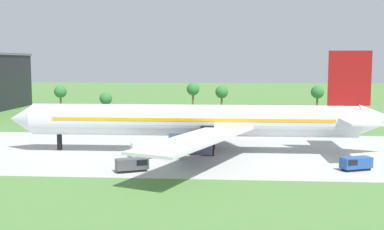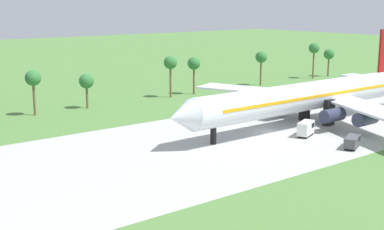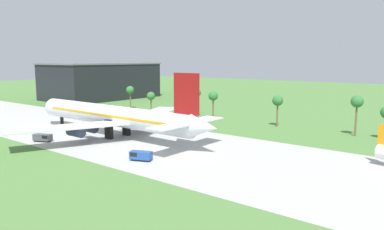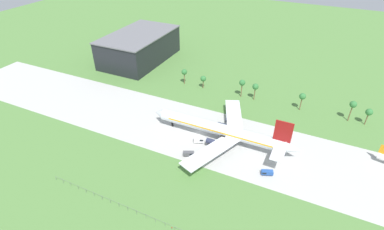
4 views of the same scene
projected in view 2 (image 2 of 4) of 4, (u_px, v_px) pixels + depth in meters
ground_plane at (267, 132)px, 106.52m from camera, size 600.00×600.00×0.00m
taxiway_strip at (267, 132)px, 106.52m from camera, size 320.00×44.00×0.02m
jet_airliner at (313, 96)px, 112.53m from camera, size 73.71×62.63×19.17m
baggage_tug at (306, 128)px, 102.82m from camera, size 5.20×3.67×2.88m
fuel_truck at (352, 142)px, 94.58m from camera, size 5.40×3.91×2.10m
palm_tree_row at (214, 63)px, 152.86m from camera, size 109.57×3.60×12.06m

